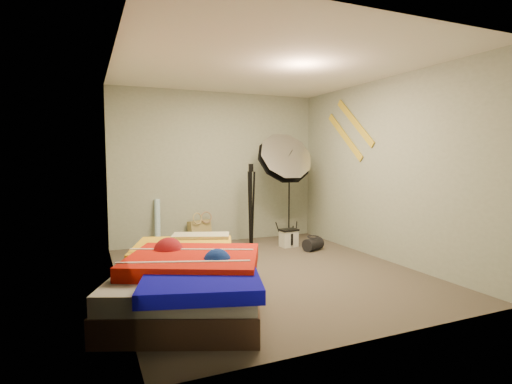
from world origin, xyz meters
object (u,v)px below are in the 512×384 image
wrapping_roll (157,224)px  bed (191,278)px  camera_case (289,238)px  tote_bag (200,232)px  camera_tripod (251,199)px  photo_umbrella (283,160)px  duffel_bag (313,244)px

wrapping_roll → bed: size_ratio=0.34×
camera_case → tote_bag: bearing=144.9°
camera_case → camera_tripod: size_ratio=0.20×
photo_umbrella → camera_tripod: photo_umbrella is taller
wrapping_roll → duffel_bag: bearing=-27.4°
wrapping_roll → camera_tripod: camera_tripod is taller
camera_case → camera_tripod: 0.87m
duffel_bag → bed: bed is taller
tote_bag → camera_case: bearing=-49.9°
tote_bag → camera_case: 1.46m
camera_case → photo_umbrella: (0.03, 0.24, 1.24)m
bed → wrapping_roll: bearing=87.5°
camera_case → photo_umbrella: 1.27m
tote_bag → wrapping_roll: 0.71m
bed → camera_tripod: bearing=55.2°
camera_case → duffel_bag: (0.22, -0.38, -0.03)m
duffel_bag → camera_tripod: bearing=114.5°
wrapping_roll → bed: (-0.12, -2.63, -0.11)m
camera_case → photo_umbrella: size_ratio=0.14×
tote_bag → wrapping_roll: wrapping_roll is taller
camera_case → bed: bearing=-142.0°
tote_bag → bed: 2.75m
duffel_bag → bed: size_ratio=0.14×
wrapping_roll → camera_case: bearing=-20.8°
bed → camera_tripod: (1.53, 2.20, 0.48)m
photo_umbrella → duffel_bag: bearing=-72.7°
tote_bag → wrapping_roll: size_ratio=0.51×
wrapping_roll → camera_tripod: 1.52m
bed → tote_bag: bearing=73.0°
bed → photo_umbrella: 3.18m
tote_bag → duffel_bag: 1.85m
duffel_bag → photo_umbrella: (-0.19, 0.63, 1.28)m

